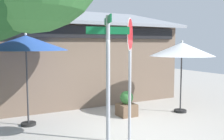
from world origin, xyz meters
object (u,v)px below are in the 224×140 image
object	(u,v)px
street_sign_post	(108,69)
patio_umbrella_ivory_center	(182,50)
stop_sign	(130,57)
patio_umbrella_royal_blue_left	(26,43)
sidewalk_planter	(127,105)

from	to	relation	value
street_sign_post	patio_umbrella_ivory_center	size ratio (longest dim) A/B	1.18
stop_sign	patio_umbrella_ivory_center	world-z (taller)	stop_sign
patio_umbrella_royal_blue_left	stop_sign	bearing A→B (deg)	-53.11
patio_umbrella_royal_blue_left	patio_umbrella_ivory_center	bearing A→B (deg)	-10.91
patio_umbrella_ivory_center	sidewalk_planter	distance (m)	2.74
street_sign_post	sidewalk_planter	xyz separation A→B (m)	(1.90, 2.34, -1.50)
patio_umbrella_ivory_center	street_sign_post	bearing A→B (deg)	-154.23
street_sign_post	patio_umbrella_ivory_center	distance (m)	4.29
street_sign_post	patio_umbrella_royal_blue_left	bearing A→B (deg)	113.34
street_sign_post	patio_umbrella_royal_blue_left	distance (m)	3.14
street_sign_post	stop_sign	xyz separation A→B (m)	(0.72, 0.25, 0.25)
stop_sign	patio_umbrella_royal_blue_left	world-z (taller)	stop_sign
stop_sign	patio_umbrella_royal_blue_left	size ratio (longest dim) A/B	1.11
patio_umbrella_ivory_center	sidewalk_planter	xyz separation A→B (m)	(-1.95, 0.48, -1.85)
street_sign_post	patio_umbrella_ivory_center	xyz separation A→B (m)	(3.85, 1.86, 0.36)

